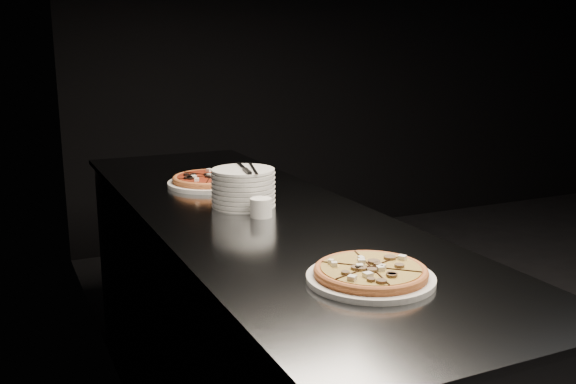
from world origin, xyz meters
name	(u,v)px	position (x,y,z in m)	size (l,w,h in m)	color
wall_left	(137,68)	(-2.50, 0.00, 1.40)	(0.02, 5.00, 2.80)	black
wall_back	(381,53)	(0.00, 2.50, 1.40)	(5.00, 0.02, 2.80)	black
counter	(254,332)	(-2.13, 0.00, 0.46)	(0.74, 2.44, 0.92)	slate
pizza_mushroom	(371,273)	(-2.13, -0.76, 0.94)	(0.34, 0.34, 0.04)	white
pizza_tomato	(211,180)	(-2.14, 0.42, 0.94)	(0.35, 0.35, 0.04)	white
plate_stack	(243,187)	(-2.14, 0.05, 0.99)	(0.22, 0.22, 0.13)	white
cutlery	(247,169)	(-2.13, 0.03, 1.05)	(0.11, 0.23, 0.01)	#BABDC2
ramekin	(261,207)	(-2.14, -0.11, 0.95)	(0.07, 0.07, 0.06)	silver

